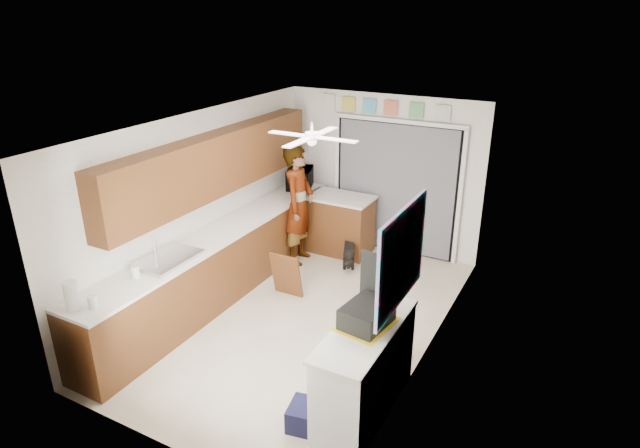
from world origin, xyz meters
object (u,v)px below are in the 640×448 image
at_px(microwave, 300,178).
at_px(man, 298,205).
at_px(cardboard_box, 338,380).
at_px(suitcase, 367,315).
at_px(navy_crate, 310,417).
at_px(dog, 349,254).
at_px(paper_towel_roll, 71,295).

height_order(microwave, man, man).
bearing_deg(cardboard_box, suitcase, -13.35).
height_order(suitcase, navy_crate, suitcase).
distance_m(man, dog, 1.08).
bearing_deg(navy_crate, paper_towel_roll, -166.40).
distance_m(paper_towel_roll, cardboard_box, 2.82).
height_order(navy_crate, man, man).
bearing_deg(suitcase, microwave, 136.60).
relative_size(suitcase, man, 0.26).
distance_m(microwave, paper_towel_roll, 4.35).
bearing_deg(paper_towel_roll, navy_crate, 13.60).
bearing_deg(microwave, dog, -136.38).
relative_size(cardboard_box, man, 0.21).
relative_size(paper_towel_roll, suitcase, 0.61).
distance_m(suitcase, dog, 3.19).
xyz_separation_m(suitcase, dog, (-1.45, 2.71, -0.85)).
xyz_separation_m(navy_crate, man, (-1.90, 3.07, 0.80)).
bearing_deg(man, cardboard_box, -152.15).
xyz_separation_m(navy_crate, dog, (-1.13, 3.25, 0.08)).
height_order(suitcase, cardboard_box, suitcase).
bearing_deg(navy_crate, dog, 109.08).
distance_m(suitcase, man, 3.37).
height_order(microwave, cardboard_box, microwave).
relative_size(microwave, paper_towel_roll, 1.91).
xyz_separation_m(cardboard_box, dog, (-1.13, 2.64, 0.08)).
distance_m(paper_towel_roll, dog, 4.12).
height_order(microwave, navy_crate, microwave).
height_order(microwave, paper_towel_roll, microwave).
xyz_separation_m(man, dog, (0.77, 0.18, -0.73)).
relative_size(microwave, cardboard_box, 1.51).
relative_size(paper_towel_roll, cardboard_box, 0.79).
bearing_deg(navy_crate, cardboard_box, 90.00).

